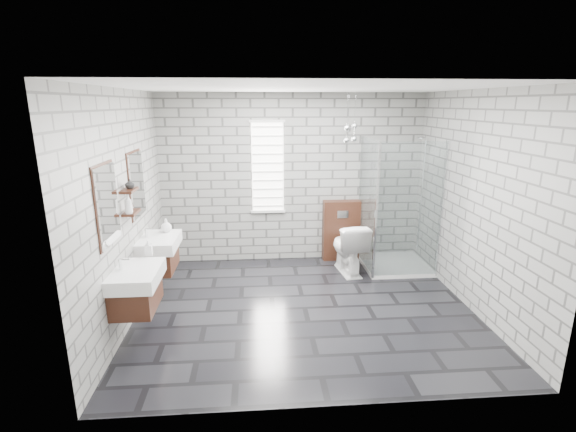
{
  "coord_description": "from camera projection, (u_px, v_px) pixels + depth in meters",
  "views": [
    {
      "loc": [
        -0.6,
        -4.81,
        2.53
      ],
      "look_at": [
        -0.19,
        0.35,
        1.13
      ],
      "focal_mm": 26.0,
      "sensor_mm": 36.0,
      "label": 1
    }
  ],
  "objects": [
    {
      "name": "wall_left",
      "position": [
        125.0,
        209.0,
        4.82
      ],
      "size": [
        0.02,
        3.6,
        2.7
      ],
      "primitive_type": "cube",
      "color": "gray",
      "rests_on": "floor"
    },
    {
      "name": "shower_enclosure",
      "position": [
        392.0,
        239.0,
        6.46
      ],
      "size": [
        1.0,
        1.0,
        2.03
      ],
      "color": "white",
      "rests_on": "floor"
    },
    {
      "name": "window",
      "position": [
        268.0,
        167.0,
        6.61
      ],
      "size": [
        0.56,
        0.05,
        1.48
      ],
      "color": "white",
      "rests_on": "wall_back"
    },
    {
      "name": "wall_back",
      "position": [
        292.0,
        179.0,
        6.72
      ],
      "size": [
        4.2,
        0.02,
        2.7
      ],
      "primitive_type": "cube",
      "color": "gray",
      "rests_on": "floor"
    },
    {
      "name": "flush_plate",
      "position": [
        343.0,
        214.0,
        6.72
      ],
      "size": [
        0.18,
        0.01,
        0.12
      ],
      "primitive_type": "cube",
      "color": "silver",
      "rests_on": "cistern_panel"
    },
    {
      "name": "shelf_upper",
      "position": [
        129.0,
        190.0,
        4.72
      ],
      "size": [
        0.14,
        0.3,
        0.03
      ],
      "primitive_type": "cube",
      "color": "#3E1F13",
      "rests_on": "wall_left"
    },
    {
      "name": "cistern_panel",
      "position": [
        341.0,
        230.0,
        6.9
      ],
      "size": [
        0.6,
        0.2,
        1.0
      ],
      "primitive_type": "cube",
      "color": "#3E1F13",
      "rests_on": "floor"
    },
    {
      "name": "wall_front",
      "position": [
        334.0,
        261.0,
        3.24
      ],
      "size": [
        4.2,
        0.02,
        2.7
      ],
      "primitive_type": "cube",
      "color": "gray",
      "rests_on": "floor"
    },
    {
      "name": "wall_right",
      "position": [
        476.0,
        202.0,
        5.14
      ],
      "size": [
        0.02,
        3.6,
        2.7
      ],
      "primitive_type": "cube",
      "color": "gray",
      "rests_on": "floor"
    },
    {
      "name": "shelf_lower",
      "position": [
        131.0,
        212.0,
        4.79
      ],
      "size": [
        0.14,
        0.3,
        0.03
      ],
      "primitive_type": "cube",
      "color": "#3E1F13",
      "rests_on": "wall_left"
    },
    {
      "name": "floor",
      "position": [
        305.0,
        309.0,
        5.34
      ],
      "size": [
        4.2,
        3.6,
        0.02
      ],
      "primitive_type": "cube",
      "color": "black",
      "rests_on": "ground"
    },
    {
      "name": "vanity_left",
      "position": [
        133.0,
        278.0,
        4.39
      ],
      "size": [
        0.47,
        0.7,
        1.57
      ],
      "color": "#3E1F13",
      "rests_on": "wall_left"
    },
    {
      "name": "soap_bottle_b",
      "position": [
        166.0,
        225.0,
        5.62
      ],
      "size": [
        0.17,
        0.17,
        0.18
      ],
      "primitive_type": "imported",
      "rotation": [
        0.0,
        0.0,
        0.18
      ],
      "color": "#B2B2B2",
      "rests_on": "vanity_right"
    },
    {
      "name": "ceiling",
      "position": [
        307.0,
        87.0,
        4.63
      ],
      "size": [
        4.2,
        3.6,
        0.02
      ],
      "primitive_type": "cube",
      "color": "white",
      "rests_on": "wall_back"
    },
    {
      "name": "pendant_cluster",
      "position": [
        350.0,
        132.0,
        6.15
      ],
      "size": [
        0.23,
        0.25,
        0.74
      ],
      "color": "silver",
      "rests_on": "ceiling"
    },
    {
      "name": "vanity_right",
      "position": [
        156.0,
        244.0,
        5.44
      ],
      "size": [
        0.47,
        0.7,
        1.57
      ],
      "color": "#3E1F13",
      "rests_on": "wall_left"
    },
    {
      "name": "soap_bottle_c",
      "position": [
        128.0,
        204.0,
        4.65
      ],
      "size": [
        0.11,
        0.11,
        0.22
      ],
      "primitive_type": "imported",
      "rotation": [
        0.0,
        0.0,
        0.32
      ],
      "color": "#B2B2B2",
      "rests_on": "shelf_lower"
    },
    {
      "name": "soap_bottle_a",
      "position": [
        148.0,
        248.0,
        4.75
      ],
      "size": [
        0.09,
        0.09,
        0.19
      ],
      "primitive_type": "imported",
      "rotation": [
        0.0,
        0.0,
        0.1
      ],
      "color": "#B2B2B2",
      "rests_on": "vanity_left"
    },
    {
      "name": "toilet",
      "position": [
        348.0,
        247.0,
        6.39
      ],
      "size": [
        0.54,
        0.83,
        0.8
      ],
      "primitive_type": "imported",
      "rotation": [
        0.0,
        0.0,
        3.26
      ],
      "color": "white",
      "rests_on": "floor"
    },
    {
      "name": "vase",
      "position": [
        130.0,
        184.0,
        4.72
      ],
      "size": [
        0.12,
        0.12,
        0.11
      ],
      "primitive_type": "imported",
      "rotation": [
        0.0,
        0.0,
        0.13
      ],
      "color": "#B2B2B2",
      "rests_on": "shelf_upper"
    }
  ]
}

